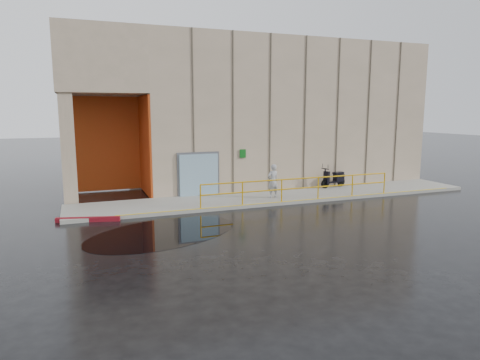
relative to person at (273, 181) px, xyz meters
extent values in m
plane|color=black|center=(-3.30, -4.08, -0.95)|extent=(120.00, 120.00, 0.00)
cube|color=gray|center=(0.70, 0.42, -0.87)|extent=(20.00, 3.00, 0.15)
cube|color=tan|center=(2.70, 6.92, 3.05)|extent=(16.00, 10.00, 8.00)
cube|color=tan|center=(-7.30, 6.92, 5.55)|extent=(4.00, 10.00, 3.00)
cube|color=tan|center=(-8.90, 2.32, 1.55)|extent=(0.60, 0.60, 5.00)
cube|color=#AE2E10|center=(-7.30, 5.42, 1.55)|extent=(3.80, 0.15, 4.90)
cube|color=#AE2E10|center=(-5.35, 3.67, 1.55)|extent=(0.10, 3.50, 4.90)
cube|color=#8CABBF|center=(-3.10, 1.80, 0.20)|extent=(1.90, 0.10, 2.00)
cube|color=slate|center=(-3.10, 1.88, 0.20)|extent=(2.10, 0.06, 2.20)
cube|color=#0C5815|center=(-0.80, 1.86, 1.15)|extent=(0.32, 0.04, 0.42)
cylinder|color=#D89D0B|center=(0.95, -0.93, 0.20)|extent=(9.50, 0.06, 0.06)
cylinder|color=#D89D0B|center=(0.95, -0.93, -0.25)|extent=(9.50, 0.06, 0.06)
imported|color=#A0A1A5|center=(0.00, 0.00, 0.00)|extent=(0.64, 0.48, 1.59)
cylinder|color=black|center=(3.66, 1.26, -0.56)|extent=(0.48, 0.19, 0.47)
cylinder|color=black|center=(4.82, 1.49, -0.56)|extent=(0.48, 0.19, 0.47)
cube|color=maroon|center=(-8.30, -0.98, -0.86)|extent=(2.37, 0.79, 0.18)
cube|color=black|center=(-5.88, -3.54, -0.94)|extent=(6.65, 5.46, 0.01)
camera|label=1|loc=(-8.55, -17.98, 3.27)|focal=32.00mm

